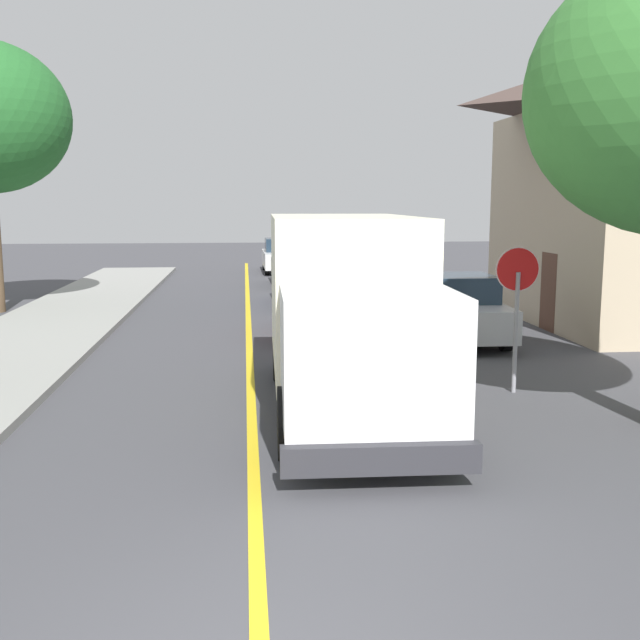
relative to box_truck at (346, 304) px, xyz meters
name	(u,v)px	position (x,y,z in m)	size (l,w,h in m)	color
centre_line_yellow	(250,376)	(-1.60, 2.44, -1.76)	(0.16, 56.00, 0.01)	gold
box_truck	(346,304)	(0.00, 0.00, 0.00)	(2.57, 7.24, 3.20)	#F2EDCC
parked_car_near	(319,304)	(0.27, 7.22, -0.97)	(1.83, 4.41, 1.67)	maroon
parked_car_mid	(304,281)	(0.30, 12.82, -0.97)	(1.89, 4.43, 1.67)	#2D4793
parked_car_far	(295,266)	(0.42, 18.90, -0.97)	(1.88, 4.43, 1.67)	#4C564C
parked_car_furthest	(282,256)	(0.14, 24.76, -0.97)	(1.86, 4.42, 1.67)	silver
parked_van_across	(458,309)	(3.60, 5.77, -0.97)	(1.92, 4.45, 1.67)	#B7B7BC
stop_sign	(517,291)	(3.18, 0.67, 0.09)	(0.80, 0.10, 2.65)	gray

